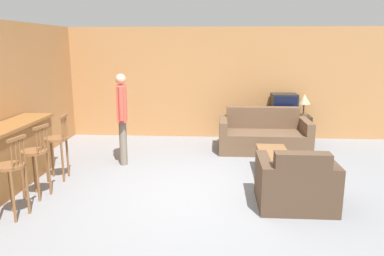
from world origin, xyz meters
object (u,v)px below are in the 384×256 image
couch_far (263,136)px  tv_unit (283,128)px  bar_chair_near (11,174)px  bar_chair_mid (35,158)px  person_by_window (122,114)px  bar_chair_far (57,145)px  tv (284,105)px  table_lamp (304,100)px  coffee_table (274,156)px  armchair_near (296,185)px

couch_far → tv_unit: size_ratio=1.52×
bar_chair_near → bar_chair_mid: bearing=90.0°
person_by_window → bar_chair_far: bearing=-134.4°
bar_chair_mid → bar_chair_far: (0.00, 0.75, 0.00)m
tv_unit → bar_chair_near: bearing=-134.5°
tv_unit → person_by_window: 3.85m
tv → bar_chair_mid: bearing=-139.4°
bar_chair_near → bar_chair_mid: same height
bar_chair_mid → table_lamp: (4.60, 3.56, 0.38)m
coffee_table → person_by_window: bearing=170.1°
coffee_table → tv_unit: tv_unit is taller
coffee_table → tv_unit: size_ratio=0.87×
tv_unit → tv: tv is taller
coffee_table → tv: tv is taller
table_lamp → coffee_table: bearing=-112.8°
bar_chair_mid → coffee_table: bearing=18.0°
person_by_window → bar_chair_near: bearing=-110.8°
bar_chair_far → couch_far: (3.61, 1.98, -0.29)m
coffee_table → couch_far: bearing=89.6°
tv → person_by_window: size_ratio=0.34×
bar_chair_near → bar_chair_far: (0.00, 1.41, 0.00)m
tv → bar_chair_far: bearing=-146.0°
tv_unit → person_by_window: (-3.28, -1.91, 0.66)m
coffee_table → table_lamp: 2.67m
couch_far → tv: size_ratio=3.25×
bar_chair_far → table_lamp: bearing=31.4°
couch_far → person_by_window: (-2.73, -1.08, 0.65)m
bar_chair_near → armchair_near: 3.77m
bar_chair_near → person_by_window: (0.88, 2.31, 0.36)m
tv_unit → person_by_window: bearing=-149.7°
coffee_table → tv: (0.56, 2.39, 0.50)m
couch_far → coffee_table: 1.56m
bar_chair_near → coffee_table: bearing=27.0°
bar_chair_near → table_lamp: (4.60, 4.22, 0.38)m
bar_chair_far → person_by_window: size_ratio=0.64×
tv → person_by_window: 3.79m
tv → person_by_window: bearing=-149.8°
bar_chair_mid → couch_far: bearing=37.1°
coffee_table → bar_chair_far: bearing=-173.4°
bar_chair_far → coffee_table: bar_chair_far is taller
couch_far → person_by_window: size_ratio=1.11×
couch_far → coffee_table: bearing=-90.4°
bar_chair_far → table_lamp: (4.60, 2.81, 0.38)m
armchair_near → table_lamp: table_lamp is taller
bar_chair_far → couch_far: 4.13m
tv → armchair_near: bearing=-96.8°
coffee_table → bar_chair_mid: bearing=-162.0°
tv_unit → bar_chair_far: bearing=-145.9°
bar_chair_near → bar_chair_far: 1.41m
bar_chair_far → armchair_near: size_ratio=1.06×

